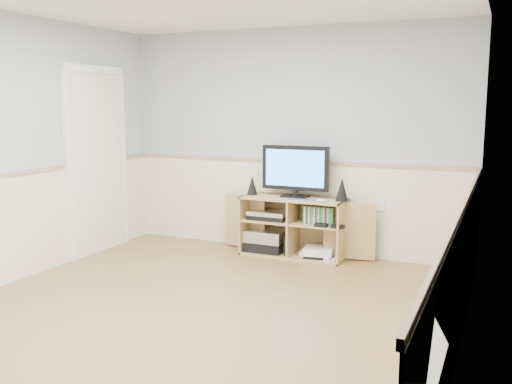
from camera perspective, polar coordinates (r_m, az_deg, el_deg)
room at (r=4.54m, az=-6.43°, el=2.99°), size 4.04×4.54×2.54m
media_cabinet at (r=6.35m, az=3.90°, el=-3.34°), size 1.78×0.43×0.65m
monitor at (r=6.24m, az=3.95°, el=2.26°), size 0.76×0.18×0.57m
speaker_left at (r=6.43m, az=-0.38°, el=0.70°), size 0.12×0.12×0.22m
speaker_right at (r=6.08m, az=8.59°, el=0.26°), size 0.13×0.13×0.25m
keyboard at (r=6.06m, az=4.57°, el=-0.82°), size 0.28×0.12×0.01m
mouse at (r=5.99m, az=6.51°, el=-0.84°), size 0.10×0.07×0.04m
av_components at (r=6.43m, az=1.14°, el=-4.19°), size 0.52×0.32×0.47m
game_consoles at (r=6.26m, az=6.22°, el=-6.02°), size 0.46×0.30×0.11m
game_cases at (r=6.15m, az=6.37°, el=-2.31°), size 0.33×0.13×0.19m
wall_outlet at (r=6.22m, az=12.19°, el=-1.26°), size 0.12×0.03×0.12m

